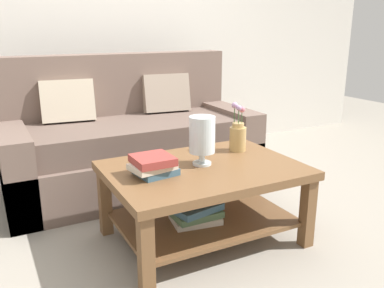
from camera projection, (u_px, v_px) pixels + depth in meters
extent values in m
plane|color=gray|center=(185.00, 218.00, 2.84)|extent=(10.00, 10.00, 0.00)
cube|color=beige|center=(106.00, 18.00, 3.87)|extent=(6.40, 0.12, 2.70)
cube|color=brown|center=(134.00, 166.00, 3.34)|extent=(1.96, 0.90, 0.36)
cube|color=brown|center=(133.00, 134.00, 3.24)|extent=(1.72, 0.74, 0.20)
cube|color=brown|center=(117.00, 95.00, 3.49)|extent=(1.96, 0.20, 0.70)
cube|color=brown|center=(15.00, 169.00, 2.92)|extent=(0.20, 0.90, 0.60)
cube|color=brown|center=(226.00, 139.00, 3.70)|extent=(0.20, 0.90, 0.60)
cube|color=beige|center=(67.00, 101.00, 3.17)|extent=(0.42, 0.23, 0.34)
cube|color=gray|center=(166.00, 93.00, 3.54)|extent=(0.42, 0.23, 0.34)
cube|color=brown|center=(204.00, 170.00, 2.44)|extent=(1.13, 0.82, 0.05)
cube|color=brown|center=(146.00, 256.00, 1.98)|extent=(0.07, 0.07, 0.43)
cube|color=brown|center=(307.00, 213.00, 2.43)|extent=(0.07, 0.07, 0.43)
cube|color=brown|center=(105.00, 202.00, 2.58)|extent=(0.07, 0.07, 0.43)
cube|color=brown|center=(241.00, 176.00, 3.03)|extent=(0.07, 0.07, 0.43)
cube|color=brown|center=(203.00, 218.00, 2.53)|extent=(1.01, 0.70, 0.02)
cube|color=beige|center=(195.00, 219.00, 2.45)|extent=(0.31, 0.24, 0.04)
cube|color=#51704C|center=(196.00, 213.00, 2.44)|extent=(0.28, 0.20, 0.04)
cube|color=#3D6075|center=(196.00, 207.00, 2.43)|extent=(0.31, 0.25, 0.04)
cube|color=#3D6075|center=(156.00, 171.00, 2.30)|extent=(0.23, 0.21, 0.04)
cube|color=beige|center=(152.00, 167.00, 2.27)|extent=(0.26, 0.21, 0.03)
cube|color=#993833|center=(153.00, 160.00, 2.26)|extent=(0.21, 0.22, 0.04)
cylinder|color=silver|center=(202.00, 163.00, 2.46)|extent=(0.11, 0.11, 0.02)
cylinder|color=silver|center=(202.00, 157.00, 2.45)|extent=(0.04, 0.04, 0.06)
cylinder|color=silver|center=(202.00, 135.00, 2.41)|extent=(0.16, 0.16, 0.22)
sphere|color=#3D6075|center=(199.00, 143.00, 2.42)|extent=(0.06, 0.06, 0.06)
sphere|color=#51704C|center=(205.00, 142.00, 2.45)|extent=(0.05, 0.05, 0.05)
cylinder|color=tan|center=(238.00, 139.00, 2.72)|extent=(0.11, 0.11, 0.16)
cylinder|color=tan|center=(238.00, 125.00, 2.69)|extent=(0.08, 0.08, 0.03)
cylinder|color=#426638|center=(242.00, 117.00, 2.70)|extent=(0.01, 0.01, 0.07)
sphere|color=#C66B7A|center=(242.00, 109.00, 2.68)|extent=(0.04, 0.04, 0.04)
cylinder|color=#426638|center=(234.00, 115.00, 2.69)|extent=(0.01, 0.01, 0.10)
sphere|color=#B28CB7|center=(235.00, 105.00, 2.67)|extent=(0.04, 0.04, 0.04)
cylinder|color=#426638|center=(239.00, 117.00, 2.66)|extent=(0.01, 0.01, 0.09)
sphere|color=#B28CB7|center=(239.00, 108.00, 2.64)|extent=(0.04, 0.04, 0.04)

